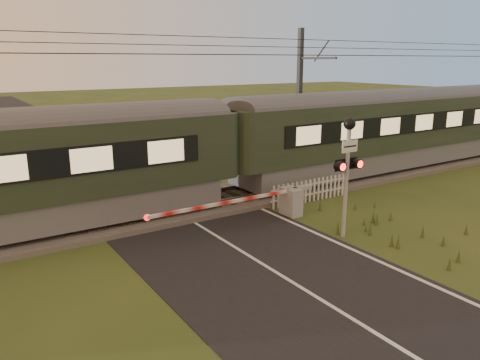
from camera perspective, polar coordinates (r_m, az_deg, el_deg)
ground at (r=12.05m, az=5.36°, el=-11.79°), size 160.00×160.00×0.00m
road at (r=11.90m, az=6.14°, el=-12.13°), size 6.00×140.00×0.03m
track_bed at (r=17.22m, az=-8.13°, el=-3.46°), size 140.00×3.40×0.39m
overhead_wires at (r=16.40m, az=-8.85°, el=15.71°), size 120.00×0.62×0.62m
train at (r=17.71m, az=-1.91°, el=4.00°), size 39.20×2.70×3.64m
boom_gate at (r=16.31m, az=5.40°, el=-2.61°), size 6.32×0.75×1.00m
crossing_signal at (r=14.24m, az=13.00°, el=2.82°), size 0.94×0.37×3.69m
picket_fence at (r=18.14m, az=8.52°, el=-1.28°), size 3.69×0.07×0.89m
catenary_mast at (r=22.53m, az=7.34°, el=9.72°), size 0.21×2.46×6.73m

